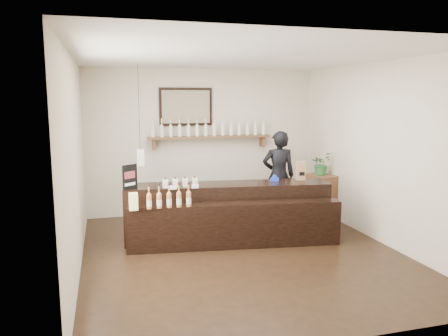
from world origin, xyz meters
name	(u,v)px	position (x,y,z in m)	size (l,w,h in m)	color
ground	(242,253)	(0.00, 0.00, 0.00)	(5.00, 5.00, 0.00)	black
room_shell	(243,137)	(0.00, 0.00, 1.70)	(5.00, 5.00, 5.00)	beige
back_wall_decor	(198,124)	(-0.14, 2.37, 1.75)	(2.66, 0.96, 1.69)	brown
counter	(229,215)	(-0.03, 0.58, 0.42)	(3.27, 1.27, 1.06)	black
promo_sign	(130,177)	(-1.54, 0.66, 1.09)	(0.23, 0.17, 0.37)	black
paper_bag	(301,171)	(1.23, 0.69, 1.06)	(0.16, 0.13, 0.31)	#9E6E4C
tape_dispenser	(275,179)	(0.78, 0.70, 0.94)	(0.13, 0.06, 0.11)	blue
side_cabinet	(320,196)	(2.00, 1.44, 0.41)	(0.56, 0.66, 0.83)	brown
potted_plant	(321,164)	(2.00, 1.44, 1.04)	(0.38, 0.33, 0.42)	#2B6C31
shopkeeper	(279,170)	(1.20, 1.55, 0.94)	(0.68, 0.45, 1.87)	black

